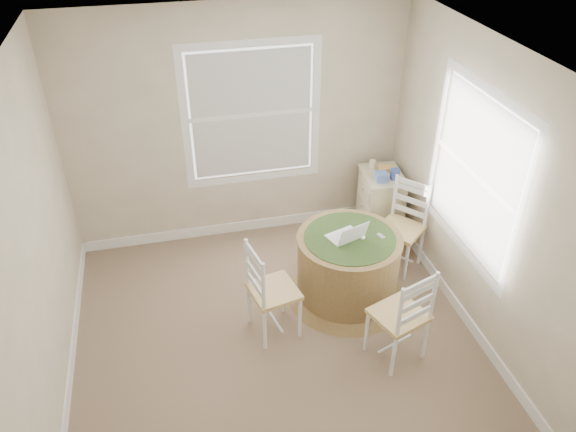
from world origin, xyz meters
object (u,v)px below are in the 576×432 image
object	(u,v)px
laptop	(347,236)
corner_chest	(380,204)
round_table	(348,265)
chair_left	(274,290)
chair_near	(399,314)
chair_right	(400,229)

from	to	relation	value
laptop	corner_chest	size ratio (longest dim) A/B	0.50
round_table	laptop	world-z (taller)	laptop
chair_left	chair_near	xyz separation A→B (m)	(0.97, -0.55, 0.00)
chair_near	chair_right	bearing A→B (deg)	-133.18
chair_right	chair_left	bearing A→B (deg)	-107.06
chair_left	round_table	bearing A→B (deg)	-81.97
round_table	corner_chest	bearing A→B (deg)	34.63
round_table	chair_left	world-z (taller)	chair_left
chair_left	chair_right	distance (m)	1.61
chair_near	chair_right	distance (m)	1.29
chair_left	corner_chest	distance (m)	1.96
corner_chest	chair_near	bearing A→B (deg)	-101.57
laptop	corner_chest	bearing A→B (deg)	-146.01
chair_near	laptop	bearing A→B (deg)	-96.06
round_table	corner_chest	xyz separation A→B (m)	(0.70, 0.96, -0.00)
round_table	corner_chest	distance (m)	1.19
round_table	chair_near	world-z (taller)	chair_near
chair_left	laptop	bearing A→B (deg)	-81.24
round_table	chair_left	bearing A→B (deg)	-179.02
chair_left	laptop	world-z (taller)	chair_left
round_table	chair_near	size ratio (longest dim) A/B	1.24
chair_right	corner_chest	bearing A→B (deg)	137.50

